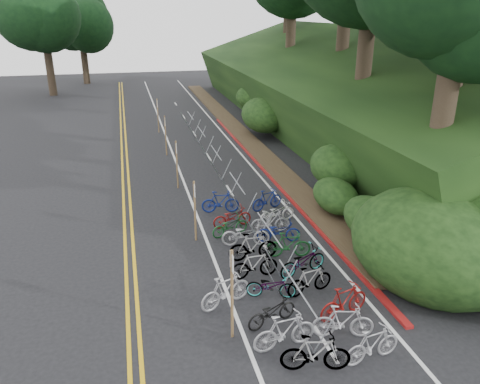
# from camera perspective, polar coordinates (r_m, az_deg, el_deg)

# --- Properties ---
(ground) EXTENTS (120.00, 120.00, 0.00)m
(ground) POSITION_cam_1_polar(r_m,az_deg,el_deg) (14.48, -4.67, -14.95)
(ground) COLOR black
(ground) RESTS_ON ground
(road_markings) EXTENTS (7.47, 80.00, 0.01)m
(road_markings) POSITION_cam_1_polar(r_m,az_deg,el_deg) (23.40, -7.21, -0.25)
(road_markings) COLOR gold
(road_markings) RESTS_ON ground
(red_curb) EXTENTS (0.25, 28.00, 0.10)m
(red_curb) POSITION_cam_1_polar(r_m,az_deg,el_deg) (26.11, 3.36, 2.32)
(red_curb) COLOR maroon
(red_curb) RESTS_ON ground
(embankment) EXTENTS (14.30, 48.14, 9.11)m
(embankment) POSITION_cam_1_polar(r_m,az_deg,el_deg) (34.44, 11.77, 10.92)
(embankment) COLOR black
(embankment) RESTS_ON ground
(bike_rack_front) EXTENTS (1.15, 3.11, 1.18)m
(bike_rack_front) POSITION_cam_1_polar(r_m,az_deg,el_deg) (13.91, 6.88, -12.38)
(bike_rack_front) COLOR #91959E
(bike_rack_front) RESTS_ON ground
(bike_racks_rest) EXTENTS (1.14, 23.00, 1.17)m
(bike_racks_rest) POSITION_cam_1_polar(r_m,az_deg,el_deg) (26.16, -2.93, 4.22)
(bike_racks_rest) COLOR #91959E
(bike_racks_rest) RESTS_ON ground
(signpost_near) EXTENTS (0.08, 0.40, 2.74)m
(signpost_near) POSITION_cam_1_polar(r_m,az_deg,el_deg) (12.82, -0.98, -11.74)
(signpost_near) COLOR brown
(signpost_near) RESTS_ON ground
(signposts_rest) EXTENTS (0.08, 18.40, 2.50)m
(signposts_rest) POSITION_cam_1_polar(r_m,az_deg,el_deg) (26.63, -8.47, 5.61)
(signposts_rest) COLOR brown
(signposts_rest) RESTS_ON ground
(bike_front) EXTENTS (1.15, 1.85, 1.08)m
(bike_front) POSITION_cam_1_polar(r_m,az_deg,el_deg) (14.62, -1.78, -11.90)
(bike_front) COLOR #9E9EA3
(bike_front) RESTS_ON ground
(bike_valet) EXTENTS (3.37, 12.11, 1.09)m
(bike_valet) POSITION_cam_1_polar(r_m,az_deg,el_deg) (16.53, 4.53, -7.91)
(bike_valet) COLOR slate
(bike_valet) RESTS_ON ground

